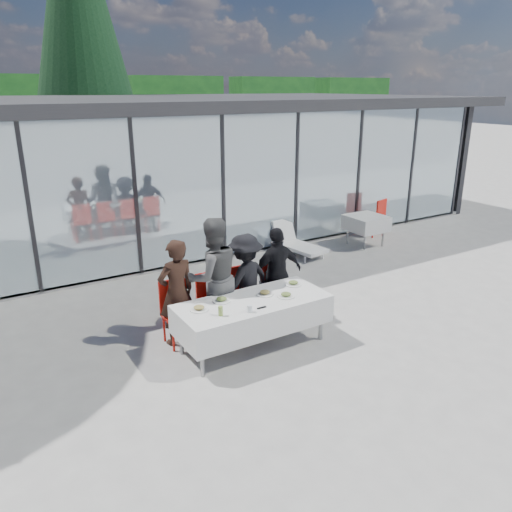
{
  "coord_description": "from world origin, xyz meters",
  "views": [
    {
      "loc": [
        -3.92,
        -5.46,
        3.7
      ],
      "look_at": [
        0.15,
        1.2,
        1.04
      ],
      "focal_mm": 35.0,
      "sensor_mm": 36.0,
      "label": 1
    }
  ],
  "objects_px": {
    "spare_table_right": "(366,223)",
    "juice_bottle": "(221,311)",
    "diner_a": "(177,292)",
    "diner_chair_d": "(276,285)",
    "dining_table": "(253,314)",
    "plate_d": "(293,283)",
    "spare_chair_b": "(377,216)",
    "diner_chair_a": "(177,309)",
    "diner_c": "(245,280)",
    "diner_chair_c": "(244,293)",
    "diner_d": "(277,273)",
    "conifer_tree": "(78,13)",
    "spare_chair_a": "(361,212)",
    "plate_a": "(199,308)",
    "plate_c": "(265,293)",
    "plate_b": "(222,300)",
    "folded_eyeglasses": "(262,308)",
    "diner_chair_b": "(212,300)",
    "lounger": "(295,242)",
    "plate_extra": "(286,295)",
    "diner_b": "(213,277)"
  },
  "relations": [
    {
      "from": "plate_a",
      "to": "juice_bottle",
      "type": "bearing_deg",
      "value": -60.67
    },
    {
      "from": "plate_d",
      "to": "folded_eyeglasses",
      "type": "height_order",
      "value": "plate_d"
    },
    {
      "from": "dining_table",
      "to": "folded_eyeglasses",
      "type": "xyz_separation_m",
      "value": [
        -0.03,
        -0.29,
        0.22
      ]
    },
    {
      "from": "diner_chair_d",
      "to": "plate_c",
      "type": "height_order",
      "value": "diner_chair_d"
    },
    {
      "from": "diner_chair_d",
      "to": "conifer_tree",
      "type": "distance_m",
      "value": 13.19
    },
    {
      "from": "juice_bottle",
      "to": "folded_eyeglasses",
      "type": "distance_m",
      "value": 0.61
    },
    {
      "from": "plate_c",
      "to": "conifer_tree",
      "type": "relative_size",
      "value": 0.02
    },
    {
      "from": "diner_chair_b",
      "to": "folded_eyeglasses",
      "type": "relative_size",
      "value": 6.96
    },
    {
      "from": "plate_b",
      "to": "conifer_tree",
      "type": "distance_m",
      "value": 13.66
    },
    {
      "from": "diner_a",
      "to": "diner_b",
      "type": "height_order",
      "value": "diner_b"
    },
    {
      "from": "diner_d",
      "to": "lounger",
      "type": "bearing_deg",
      "value": -128.81
    },
    {
      "from": "diner_chair_a",
      "to": "spare_table_right",
      "type": "xyz_separation_m",
      "value": [
        5.85,
        2.15,
        0.02
      ]
    },
    {
      "from": "diner_a",
      "to": "diner_chair_d",
      "type": "xyz_separation_m",
      "value": [
        1.79,
        0.04,
        -0.28
      ]
    },
    {
      "from": "diner_chair_d",
      "to": "spare_chair_b",
      "type": "height_order",
      "value": "same"
    },
    {
      "from": "plate_b",
      "to": "folded_eyeglasses",
      "type": "bearing_deg",
      "value": -53.52
    },
    {
      "from": "spare_table_right",
      "to": "juice_bottle",
      "type": "bearing_deg",
      "value": -150.97
    },
    {
      "from": "dining_table",
      "to": "spare_chair_b",
      "type": "distance_m",
      "value": 6.66
    },
    {
      "from": "diner_b",
      "to": "juice_bottle",
      "type": "xyz_separation_m",
      "value": [
        -0.34,
        -0.91,
        -0.12
      ]
    },
    {
      "from": "dining_table",
      "to": "diner_d",
      "type": "xyz_separation_m",
      "value": [
        0.9,
        0.71,
        0.24
      ]
    },
    {
      "from": "diner_a",
      "to": "plate_c",
      "type": "bearing_deg",
      "value": 144.85
    },
    {
      "from": "spare_table_right",
      "to": "plate_c",
      "type": "bearing_deg",
      "value": -149.12
    },
    {
      "from": "dining_table",
      "to": "spare_chair_a",
      "type": "bearing_deg",
      "value": 34.42
    },
    {
      "from": "plate_extra",
      "to": "juice_bottle",
      "type": "bearing_deg",
      "value": -176.66
    },
    {
      "from": "diner_chair_d",
      "to": "plate_a",
      "type": "bearing_deg",
      "value": -159.44
    },
    {
      "from": "diner_chair_d",
      "to": "spare_chair_a",
      "type": "height_order",
      "value": "same"
    },
    {
      "from": "diner_chair_a",
      "to": "diner_c",
      "type": "relative_size",
      "value": 0.64
    },
    {
      "from": "diner_chair_c",
      "to": "plate_a",
      "type": "distance_m",
      "value": 1.29
    },
    {
      "from": "dining_table",
      "to": "plate_d",
      "type": "height_order",
      "value": "plate_d"
    },
    {
      "from": "lounger",
      "to": "spare_chair_a",
      "type": "bearing_deg",
      "value": 13.16
    },
    {
      "from": "diner_a",
      "to": "plate_d",
      "type": "relative_size",
      "value": 6.22
    },
    {
      "from": "diner_d",
      "to": "conifer_tree",
      "type": "height_order",
      "value": "conifer_tree"
    },
    {
      "from": "diner_chair_c",
      "to": "spare_table_right",
      "type": "height_order",
      "value": "diner_chair_c"
    },
    {
      "from": "plate_b",
      "to": "spare_chair_b",
      "type": "xyz_separation_m",
      "value": [
        6.16,
        3.14,
        -0.24
      ]
    },
    {
      "from": "plate_extra",
      "to": "diner_chair_c",
      "type": "bearing_deg",
      "value": 103.04
    },
    {
      "from": "plate_b",
      "to": "spare_table_right",
      "type": "height_order",
      "value": "plate_b"
    },
    {
      "from": "diner_chair_d",
      "to": "spare_chair_b",
      "type": "relative_size",
      "value": 1.0
    },
    {
      "from": "diner_chair_a",
      "to": "plate_c",
      "type": "distance_m",
      "value": 1.35
    },
    {
      "from": "spare_table_right",
      "to": "spare_chair_b",
      "type": "xyz_separation_m",
      "value": [
        0.8,
        0.45,
        -0.02
      ]
    },
    {
      "from": "diner_a",
      "to": "plate_c",
      "type": "relative_size",
      "value": 6.22
    },
    {
      "from": "diner_a",
      "to": "plate_a",
      "type": "height_order",
      "value": "diner_a"
    },
    {
      "from": "diner_b",
      "to": "spare_table_right",
      "type": "bearing_deg",
      "value": -154.08
    },
    {
      "from": "dining_table",
      "to": "conifer_tree",
      "type": "xyz_separation_m",
      "value": [
        0.99,
        12.76,
        5.45
      ]
    },
    {
      "from": "diner_c",
      "to": "plate_a",
      "type": "height_order",
      "value": "diner_c"
    },
    {
      "from": "diner_d",
      "to": "spare_chair_a",
      "type": "bearing_deg",
      "value": -144.45
    },
    {
      "from": "plate_d",
      "to": "lounger",
      "type": "height_order",
      "value": "plate_d"
    },
    {
      "from": "diner_chair_b",
      "to": "plate_b",
      "type": "height_order",
      "value": "diner_chair_b"
    },
    {
      "from": "plate_b",
      "to": "plate_d",
      "type": "xyz_separation_m",
      "value": [
        1.25,
        -0.02,
        0.0
      ]
    },
    {
      "from": "diner_b",
      "to": "diner_chair_b",
      "type": "distance_m",
      "value": 0.4
    },
    {
      "from": "plate_a",
      "to": "juice_bottle",
      "type": "height_order",
      "value": "juice_bottle"
    },
    {
      "from": "plate_d",
      "to": "plate_a",
      "type": "bearing_deg",
      "value": -177.23
    }
  ]
}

